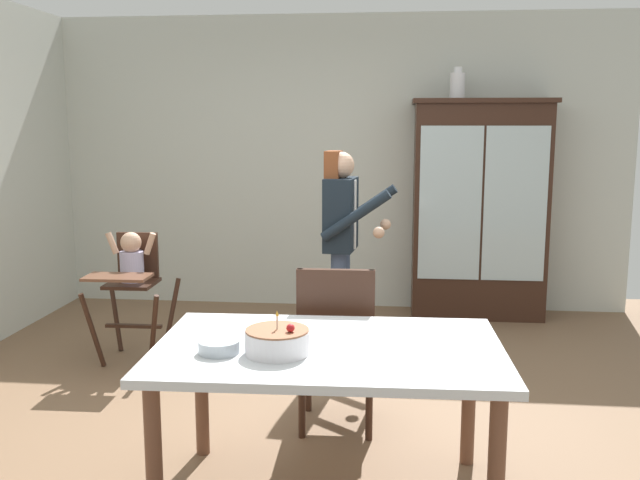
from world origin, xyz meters
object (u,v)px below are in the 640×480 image
dining_table (328,364)px  serving_bowl (219,346)px  ceramic_vase (457,85)px  china_cabinet (479,209)px  high_chair_with_toddler (132,272)px  dining_chair_far_side (336,337)px  adult_person (342,230)px  birthday_cake (277,341)px

dining_table → serving_bowl: size_ratio=8.79×
ceramic_vase → serving_bowl: 3.86m
china_cabinet → ceramic_vase: ceramic_vase is taller
ceramic_vase → serving_bowl: ceramic_vase is taller
china_cabinet → ceramic_vase: 1.10m
high_chair_with_toddler → dining_chair_far_side: size_ratio=0.99×
ceramic_vase → adult_person: size_ratio=0.18×
adult_person → serving_bowl: size_ratio=8.50×
serving_bowl → dining_chair_far_side: 0.99m
china_cabinet → ceramic_vase: size_ratio=7.15×
china_cabinet → birthday_cake: china_cabinet is taller
high_chair_with_toddler → ceramic_vase: bearing=30.0°
high_chair_with_toddler → serving_bowl: high_chair_with_toddler is taller
ceramic_vase → dining_table: 3.65m
ceramic_vase → serving_bowl: size_ratio=1.50×
ceramic_vase → birthday_cake: 3.76m
high_chair_with_toddler → adult_person: (1.52, 0.15, 0.31)m
ceramic_vase → adult_person: bearing=-124.5°
ceramic_vase → high_chair_with_toddler: size_ratio=0.28×
ceramic_vase → birthday_cake: size_ratio=0.96×
ceramic_vase → dining_chair_far_side: bearing=-108.2°
china_cabinet → ceramic_vase: bearing=179.0°
china_cabinet → dining_table: (-1.05, -3.26, -0.32)m
dining_table → serving_bowl: (-0.46, -0.15, 0.12)m
ceramic_vase → high_chair_with_toddler: 3.16m
china_cabinet → dining_table: china_cabinet is taller
adult_person → birthday_cake: adult_person is taller
dining_table → dining_chair_far_side: 0.71m
high_chair_with_toddler → birthday_cake: 2.38m
birthday_cake → serving_bowl: size_ratio=1.56×
china_cabinet → adult_person: 1.73m
ceramic_vase → china_cabinet: bearing=-1.0°
serving_bowl → dining_table: bearing=17.6°
dining_table → birthday_cake: bearing=-148.0°
high_chair_with_toddler → dining_table: high_chair_with_toddler is taller
ceramic_vase → dining_chair_far_side: 3.08m
adult_person → dining_chair_far_side: 1.31m
ceramic_vase → high_chair_with_toddler: ceramic_vase is taller
dining_table → high_chair_with_toddler: bearing=131.7°
birthday_cake → dining_chair_far_side: dining_chair_far_side is taller
adult_person → ceramic_vase: bearing=-28.4°
adult_person → birthday_cake: 2.09m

